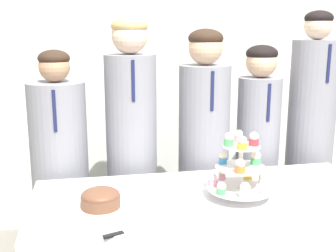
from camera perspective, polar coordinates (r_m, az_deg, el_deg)
The scene contains 9 objects.
wall_back at distance 3.20m, azimuth -1.05°, elevation 10.47°, with size 9.00×0.06×2.70m.
round_cake at distance 1.86m, azimuth -9.12°, elevation -9.84°, with size 0.26×0.26×0.09m.
cake_knife at distance 1.67m, azimuth -5.85°, elevation -14.08°, with size 0.26×0.10×0.01m.
cupcake_stand at distance 1.95m, azimuth 9.80°, elevation -5.76°, with size 0.31×0.31×0.31m.
student_0 at distance 2.51m, azimuth -14.30°, elevation -7.06°, with size 0.32×0.32×1.38m.
student_1 at distance 2.48m, azimuth -4.91°, elevation -4.27°, with size 0.29×0.30×1.56m.
student_2 at distance 2.57m, azimuth 4.82°, elevation -4.58°, with size 0.30×0.31×1.49m.
student_3 at distance 2.69m, azimuth 11.92°, elevation -4.78°, with size 0.26×0.27×1.40m.
student_4 at distance 2.82m, azimuth 18.56°, elevation -2.70°, with size 0.29×0.29×1.60m.
Camera 1 is at (-0.54, -1.46, 1.47)m, focal length 45.00 mm.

